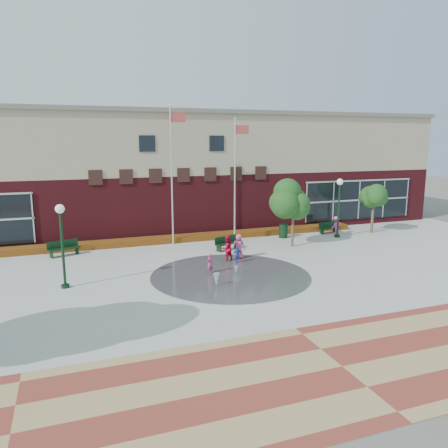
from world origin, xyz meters
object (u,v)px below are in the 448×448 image
object	(u,v)px
flagpole_left	(172,169)
child_splash	(210,263)
flagpole_right	(236,174)
trash_can	(283,230)
bench_left	(64,251)

from	to	relation	value
flagpole_left	child_splash	distance (m)	8.50
child_splash	flagpole_right	bearing A→B (deg)	-154.82
trash_can	child_splash	bearing A→B (deg)	-140.30
flagpole_left	trash_can	size ratio (longest dim) A/B	8.43
flagpole_left	child_splash	bearing A→B (deg)	-83.54
flagpole_left	child_splash	xyz separation A→B (m)	(0.26, -7.14, -4.61)
flagpole_right	bench_left	distance (m)	12.12
child_splash	bench_left	bearing A→B (deg)	-74.49
trash_can	flagpole_right	bearing A→B (deg)	-179.38
flagpole_right	child_splash	size ratio (longest dim) A/B	7.57
flagpole_left	flagpole_right	world-z (taller)	flagpole_left
flagpole_right	child_splash	xyz separation A→B (m)	(-3.94, -6.37, -4.19)
flagpole_right	bench_left	size ratio (longest dim) A/B	4.30
flagpole_right	bench_left	bearing A→B (deg)	-175.13
flagpole_left	bench_left	distance (m)	8.61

